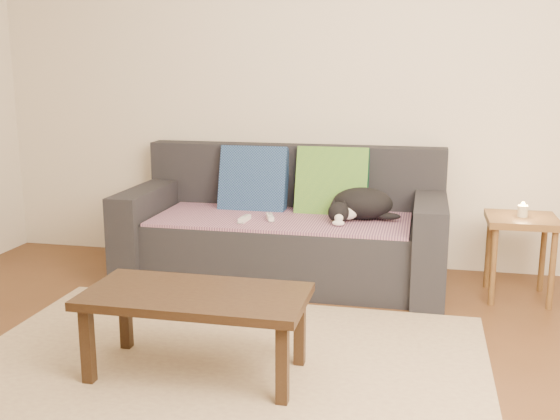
{
  "coord_description": "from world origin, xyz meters",
  "views": [
    {
      "loc": [
        0.89,
        -2.61,
        1.4
      ],
      "look_at": [
        0.05,
        1.2,
        0.55
      ],
      "focal_mm": 42.0,
      "sensor_mm": 36.0,
      "label": 1
    }
  ],
  "objects": [
    {
      "name": "ground",
      "position": [
        0.0,
        0.0,
        0.0
      ],
      "size": [
        4.5,
        4.5,
        0.0
      ],
      "primitive_type": "plane",
      "color": "brown",
      "rests_on": "ground"
    },
    {
      "name": "back_wall",
      "position": [
        0.0,
        2.0,
        1.3
      ],
      "size": [
        4.5,
        0.04,
        2.6
      ],
      "primitive_type": "cube",
      "color": "beige",
      "rests_on": "ground"
    },
    {
      "name": "sofa",
      "position": [
        0.0,
        1.57,
        0.31
      ],
      "size": [
        2.1,
        0.94,
        0.87
      ],
      "color": "#232328",
      "rests_on": "ground"
    },
    {
      "name": "throw_blanket",
      "position": [
        0.0,
        1.48,
        0.43
      ],
      "size": [
        1.66,
        0.74,
        0.02
      ],
      "primitive_type": "cube",
      "color": "#4C2C53",
      "rests_on": "sofa"
    },
    {
      "name": "cushion_navy",
      "position": [
        -0.26,
        1.74,
        0.63
      ],
      "size": [
        0.47,
        0.25,
        0.48
      ],
      "primitive_type": "cube",
      "rotation": [
        -0.29,
        0.0,
        0.0
      ],
      "color": "navy",
      "rests_on": "throw_blanket"
    },
    {
      "name": "cushion_green",
      "position": [
        0.29,
        1.74,
        0.63
      ],
      "size": [
        0.48,
        0.26,
        0.5
      ],
      "primitive_type": "cube",
      "rotation": [
        -0.3,
        0.0,
        0.0
      ],
      "color": "#0B462E",
      "rests_on": "throw_blanket"
    },
    {
      "name": "cat",
      "position": [
        0.51,
        1.53,
        0.54
      ],
      "size": [
        0.48,
        0.44,
        0.2
      ],
      "rotation": [
        0.0,
        0.0,
        0.27
      ],
      "color": "black",
      "rests_on": "throw_blanket"
    },
    {
      "name": "wii_remote_a",
      "position": [
        -0.06,
        1.4,
        0.46
      ],
      "size": [
        0.08,
        0.15,
        0.03
      ],
      "primitive_type": "cube",
      "rotation": [
        0.0,
        0.0,
        1.91
      ],
      "color": "white",
      "rests_on": "throw_blanket"
    },
    {
      "name": "wii_remote_b",
      "position": [
        -0.21,
        1.32,
        0.46
      ],
      "size": [
        0.05,
        0.15,
        0.03
      ],
      "primitive_type": "cube",
      "rotation": [
        0.0,
        0.0,
        1.49
      ],
      "color": "white",
      "rests_on": "throw_blanket"
    },
    {
      "name": "side_table",
      "position": [
        1.49,
        1.48,
        0.43
      ],
      "size": [
        0.41,
        0.41,
        0.52
      ],
      "color": "brown",
      "rests_on": "ground"
    },
    {
      "name": "candle",
      "position": [
        1.49,
        1.48,
        0.55
      ],
      "size": [
        0.06,
        0.06,
        0.09
      ],
      "color": "beige",
      "rests_on": "side_table"
    },
    {
      "name": "rug",
      "position": [
        0.0,
        0.15,
        0.01
      ],
      "size": [
        2.5,
        1.8,
        0.01
      ],
      "primitive_type": "cube",
      "color": "tan",
      "rests_on": "ground"
    },
    {
      "name": "coffee_table",
      "position": [
        -0.09,
        0.06,
        0.35
      ],
      "size": [
        1.01,
        0.51,
        0.4
      ],
      "color": "#322213",
      "rests_on": "rug"
    }
  ]
}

